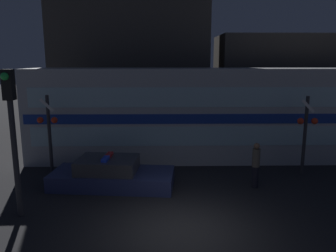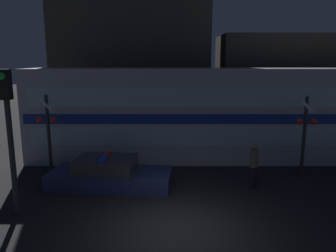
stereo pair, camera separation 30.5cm
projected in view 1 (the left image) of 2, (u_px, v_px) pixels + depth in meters
name	position (u px, v px, depth m)	size (l,w,h in m)	color
ground_plane	(181.00, 231.00, 9.42)	(120.00, 120.00, 0.00)	black
train	(211.00, 114.00, 16.24)	(17.73, 2.87, 4.47)	#B7BABF
police_car	(111.00, 175.00, 12.73)	(4.85, 2.32, 1.25)	navy
pedestrian	(256.00, 165.00, 12.53)	(0.30, 0.30, 1.77)	black
crossing_signal_near	(306.00, 130.00, 13.68)	(0.85, 0.36, 3.40)	#2D2D33
crossing_signal_far	(49.00, 130.00, 13.77)	(0.85, 0.36, 3.43)	#2D2D33
traffic_light_corner	(12.00, 125.00, 9.82)	(0.30, 0.46, 4.58)	#2D2D33
building_left	(132.00, 59.00, 21.95)	(9.71, 5.52, 9.87)	#47423D
building_center	(284.00, 85.00, 22.02)	(8.90, 4.31, 6.45)	#47423D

